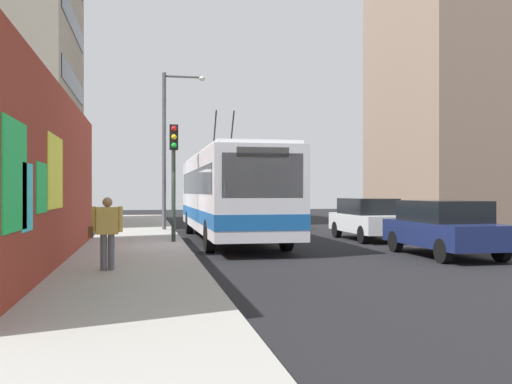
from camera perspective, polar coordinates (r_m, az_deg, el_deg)
ground_plane at (r=18.02m, az=-7.03°, el=-5.81°), size 80.00×80.00×0.00m
sidewalk_slab at (r=17.96m, az=-12.15°, el=-5.58°), size 48.00×3.20×0.15m
graffiti_wall at (r=14.24m, az=-19.46°, el=1.27°), size 14.48×0.32×4.28m
building_far_right at (r=37.14m, az=18.89°, el=10.60°), size 10.23×7.01×17.30m
city_bus at (r=20.98m, az=-2.70°, el=-0.03°), size 12.12×2.66×5.04m
parked_car_navy at (r=16.80m, az=18.48°, el=-3.38°), size 4.22×1.87×1.58m
parked_car_white at (r=21.76m, az=11.25°, el=-2.61°), size 4.18×1.74×1.58m
pedestrian_near_wall at (r=12.45m, az=-14.86°, el=-3.55°), size 0.22×0.72×1.56m
traffic_light at (r=19.06m, az=-8.33°, el=2.99°), size 0.49×0.28×3.95m
street_lamp at (r=25.60m, az=-8.82°, el=5.27°), size 0.44×1.93×7.01m
curbside_puddle at (r=16.88m, az=-4.69°, el=-6.19°), size 1.09×1.09×0.00m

